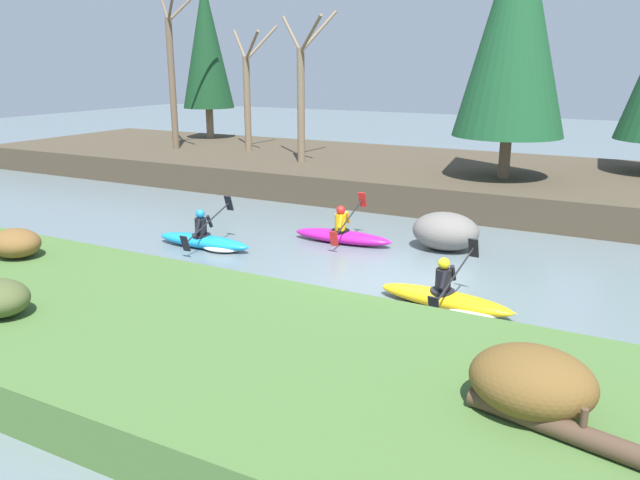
# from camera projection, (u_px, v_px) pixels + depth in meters

# --- Properties ---
(ground_plane) EXTENTS (90.00, 90.00, 0.00)m
(ground_plane) POSITION_uv_depth(u_px,v_px,m) (390.00, 283.00, 13.48)
(ground_plane) COLOR slate
(riverbank_near) EXTENTS (44.00, 5.08, 0.70)m
(riverbank_near) POSITION_uv_depth(u_px,v_px,m) (259.00, 366.00, 9.03)
(riverbank_near) COLOR #476B33
(riverbank_near) RESTS_ON ground
(riverbank_far) EXTENTS (44.00, 9.01, 0.96)m
(riverbank_far) POSITION_uv_depth(u_px,v_px,m) (499.00, 183.00, 22.08)
(riverbank_far) COLOR #473D2D
(riverbank_far) RESTS_ON ground
(conifer_tree_far_left) EXTENTS (2.47, 2.47, 7.47)m
(conifer_tree_far_left) POSITION_uv_depth(u_px,v_px,m) (206.00, 44.00, 29.82)
(conifer_tree_far_left) COLOR #7A664C
(conifer_tree_far_left) RESTS_ON riverbank_far
(conifer_tree_left) EXTENTS (3.47, 3.47, 8.21)m
(conifer_tree_left) POSITION_uv_depth(u_px,v_px,m) (516.00, 23.00, 19.00)
(conifer_tree_left) COLOR brown
(conifer_tree_left) RESTS_ON riverbank_far
(bare_tree_upstream) EXTENTS (3.96, 3.91, 7.22)m
(bare_tree_upstream) POSITION_uv_depth(u_px,v_px,m) (173.00, 68.00, 26.39)
(bare_tree_upstream) COLOR brown
(bare_tree_upstream) RESTS_ON riverbank_far
(bare_tree_mid_upstream) EXTENTS (2.86, 2.83, 5.13)m
(bare_tree_mid_upstream) POSITION_uv_depth(u_px,v_px,m) (248.00, 92.00, 25.97)
(bare_tree_mid_upstream) COLOR #7A664C
(bare_tree_mid_upstream) RESTS_ON riverbank_far
(bare_tree_mid_downstream) EXTENTS (3.05, 3.02, 5.49)m
(bare_tree_mid_downstream) POSITION_uv_depth(u_px,v_px,m) (302.00, 92.00, 22.87)
(bare_tree_mid_downstream) COLOR #7A664C
(bare_tree_mid_downstream) RESTS_ON riverbank_far
(shrub_clump_nearest) EXTENTS (1.10, 0.92, 0.60)m
(shrub_clump_nearest) POSITION_uv_depth(u_px,v_px,m) (15.00, 243.00, 12.85)
(shrub_clump_nearest) COLOR brown
(shrub_clump_nearest) RESTS_ON riverbank_near
(shrub_clump_third) EXTENTS (1.43, 1.19, 0.78)m
(shrub_clump_third) POSITION_uv_depth(u_px,v_px,m) (532.00, 381.00, 7.11)
(shrub_clump_third) COLOR brown
(shrub_clump_third) RESTS_ON riverbank_near
(kayaker_lead) EXTENTS (2.79, 2.07, 1.20)m
(kayaker_lead) POSITION_uv_depth(u_px,v_px,m) (450.00, 299.00, 12.00)
(kayaker_lead) COLOR yellow
(kayaker_lead) RESTS_ON ground
(kayaker_middle) EXTENTS (2.78, 2.07, 1.20)m
(kayaker_middle) POSITION_uv_depth(u_px,v_px,m) (343.00, 235.00, 16.38)
(kayaker_middle) COLOR #C61999
(kayaker_middle) RESTS_ON ground
(kayaker_trailing) EXTENTS (2.78, 2.07, 1.20)m
(kayaker_trailing) POSITION_uv_depth(u_px,v_px,m) (207.00, 241.00, 15.92)
(kayaker_trailing) COLOR #1993D6
(kayaker_trailing) RESTS_ON ground
(boulder_midstream) EXTENTS (1.69, 1.32, 0.96)m
(boulder_midstream) POSITION_uv_depth(u_px,v_px,m) (446.00, 231.00, 15.76)
(boulder_midstream) COLOR slate
(boulder_midstream) RESTS_ON ground
(driftwood_log) EXTENTS (2.15, 0.71, 0.44)m
(driftwood_log) POSITION_uv_depth(u_px,v_px,m) (563.00, 429.00, 6.65)
(driftwood_log) COLOR #4C3828
(driftwood_log) RESTS_ON riverbank_near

